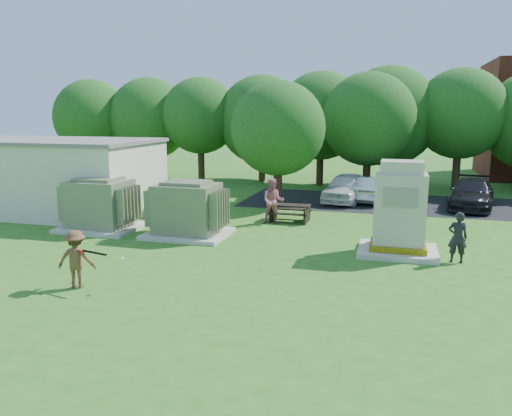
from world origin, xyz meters
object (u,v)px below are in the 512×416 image
(transformer_right, at_px, (187,210))
(car_silver_a, at_px, (373,189))
(batter, at_px, (76,259))
(car_white, at_px, (346,187))
(car_dark, at_px, (472,193))
(person_at_picnic, at_px, (273,201))
(picnic_table, at_px, (290,211))
(generator_cabinet, at_px, (400,214))
(transformer_left, at_px, (100,205))
(person_by_generator, at_px, (458,237))

(transformer_right, distance_m, car_silver_a, 11.27)
(batter, relative_size, car_white, 0.36)
(car_dark, bearing_deg, batter, -117.63)
(person_at_picnic, bearing_deg, picnic_table, 35.71)
(transformer_right, distance_m, picnic_table, 4.74)
(batter, xyz_separation_m, car_silver_a, (6.90, 15.28, -0.13))
(generator_cabinet, height_order, picnic_table, generator_cabinet)
(transformer_left, bearing_deg, car_silver_a, 42.97)
(generator_cabinet, height_order, person_by_generator, generator_cabinet)
(batter, distance_m, car_dark, 18.81)
(generator_cabinet, bearing_deg, transformer_right, 177.26)
(person_by_generator, bearing_deg, car_dark, -101.86)
(batter, relative_size, person_at_picnic, 0.82)
(batter, bearing_deg, car_dark, -141.98)
(transformer_right, relative_size, car_dark, 0.63)
(picnic_table, height_order, batter, batter)
(transformer_right, xyz_separation_m, car_dark, (10.98, 8.88, -0.28))
(transformer_left, xyz_separation_m, generator_cabinet, (11.29, -0.36, 0.37))
(generator_cabinet, bearing_deg, batter, -145.65)
(transformer_left, relative_size, generator_cabinet, 0.98)
(generator_cabinet, bearing_deg, picnic_table, 138.97)
(transformer_left, height_order, transformer_right, same)
(picnic_table, xyz_separation_m, batter, (-3.76, -9.44, 0.32))
(transformer_right, bearing_deg, batter, -95.64)
(person_by_generator, bearing_deg, transformer_left, -6.06)
(car_white, bearing_deg, transformer_right, -109.94)
(transformer_left, height_order, person_at_picnic, transformer_left)
(transformer_left, relative_size, car_white, 0.70)
(transformer_left, height_order, person_by_generator, transformer_left)
(car_silver_a, height_order, car_dark, car_dark)
(batter, relative_size, car_silver_a, 0.40)
(person_by_generator, xyz_separation_m, car_silver_a, (-3.02, 10.19, -0.15))
(car_white, xyz_separation_m, car_silver_a, (1.34, 0.43, -0.09))
(picnic_table, distance_m, car_white, 5.71)
(car_silver_a, bearing_deg, generator_cabinet, 107.57)
(transformer_right, distance_m, car_dark, 14.12)
(transformer_right, bearing_deg, person_by_generator, -5.30)
(generator_cabinet, height_order, batter, generator_cabinet)
(picnic_table, xyz_separation_m, car_silver_a, (3.14, 5.84, 0.19))
(transformer_left, bearing_deg, transformer_right, 0.00)
(car_dark, bearing_deg, person_by_generator, -89.26)
(batter, relative_size, person_by_generator, 0.97)
(car_dark, bearing_deg, picnic_table, -135.08)
(transformer_left, distance_m, generator_cabinet, 11.30)
(person_by_generator, height_order, car_silver_a, person_by_generator)
(transformer_left, distance_m, transformer_right, 3.70)
(generator_cabinet, relative_size, car_silver_a, 0.78)
(transformer_left, relative_size, person_at_picnic, 1.58)
(transformer_right, xyz_separation_m, generator_cabinet, (7.59, -0.36, 0.37))
(person_by_generator, height_order, car_white, person_by_generator)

